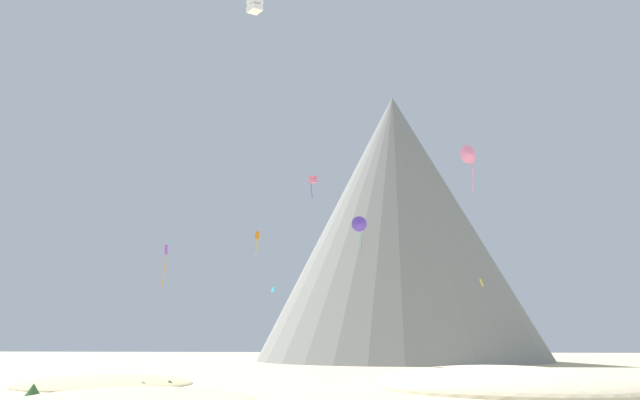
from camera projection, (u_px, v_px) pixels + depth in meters
name	position (u px, v px, depth m)	size (l,w,h in m)	color
dune_foreground_right	(104.00, 385.00, 56.82)	(17.69, 18.39, 1.82)	#C6B284
dune_midground	(500.00, 389.00, 51.32)	(25.89, 19.94, 4.26)	beige
bush_low_patch	(143.00, 385.00, 52.03)	(2.32, 2.32, 0.66)	#568442
bush_near_right	(507.00, 391.00, 43.77)	(2.66, 2.66, 1.05)	#477238
bush_far_left	(33.00, 390.00, 44.97)	(1.27, 1.27, 1.00)	#386633
bush_scatter_east	(169.00, 383.00, 54.19)	(1.56, 1.56, 0.64)	#386633
rock_massif	(393.00, 227.00, 136.22)	(86.62, 86.62, 65.50)	gray
kite_indigo_mid	(359.00, 224.00, 73.43)	(2.10, 0.96, 5.17)	#5138B2
kite_pink_mid	(469.00, 154.00, 59.70)	(2.03, 1.44, 5.18)	pink
kite_violet_low	(165.00, 259.00, 58.89)	(0.50, 0.68, 4.93)	purple
kite_cyan_low	(273.00, 290.00, 92.98)	(0.72, 0.86, 0.84)	#33BCDB
kite_orange_mid	(257.00, 238.00, 82.10)	(0.70, 0.38, 3.62)	orange
kite_yellow_low	(482.00, 283.00, 87.09)	(0.75, 0.90, 1.35)	yellow
kite_white_high	(255.00, 6.00, 63.91)	(2.04, 2.04, 1.78)	white
kite_rainbow_mid	(313.00, 180.00, 69.80)	(1.12, 1.13, 2.85)	#E5668C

